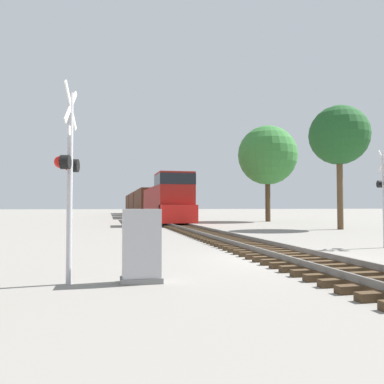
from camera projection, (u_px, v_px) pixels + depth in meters
ground_plane at (288, 259)px, 11.79m from camera, size 400.00×400.00×0.00m
rail_track_bed at (288, 255)px, 11.80m from camera, size 2.60×160.00×0.31m
freight_train at (143, 204)px, 60.08m from camera, size 3.03×62.98×4.55m
crossing_signal_near at (69, 170)px, 8.14m from camera, size 0.46×1.02×4.33m
crossing_signal_far at (384, 189)px, 15.19m from camera, size 0.55×1.01×4.03m
relay_cabinet at (141, 246)px, 8.25m from camera, size 0.91×0.55×1.62m
tree_far_right at (339, 136)px, 27.24m from camera, size 4.31×4.31×9.02m
tree_mid_background at (267, 155)px, 41.02m from camera, size 6.47×6.47×10.51m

